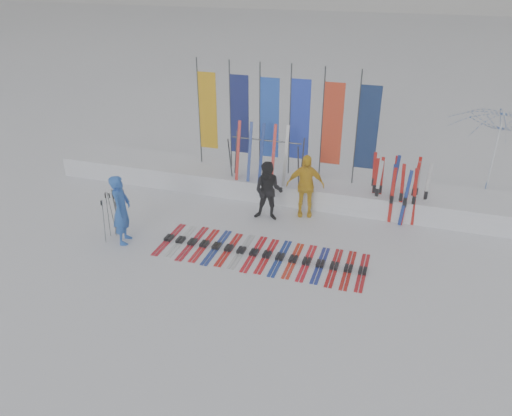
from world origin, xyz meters
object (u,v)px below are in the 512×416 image
(person_black, at_px, (268,191))
(ski_rack, at_px, (266,154))
(person_blue, at_px, (122,210))
(ski_row, at_px, (260,254))
(person_yellow, at_px, (305,186))
(tent_canopy, at_px, (495,155))

(person_black, bearing_deg, ski_rack, 104.85)
(person_blue, bearing_deg, ski_rack, -52.19)
(person_black, xyz_separation_m, ski_row, (0.35, -1.84, -0.78))
(person_yellow, height_order, tent_canopy, tent_canopy)
(tent_canopy, distance_m, ski_rack, 6.52)
(ski_row, bearing_deg, tent_canopy, 43.45)
(person_black, xyz_separation_m, person_yellow, (0.87, 0.54, 0.06))
(tent_canopy, xyz_separation_m, ski_row, (-5.40, -5.12, -1.30))
(person_blue, bearing_deg, person_yellow, -69.79)
(person_yellow, bearing_deg, tent_canopy, 15.82)
(person_yellow, bearing_deg, ski_rack, 138.91)
(tent_canopy, height_order, ski_row, tent_canopy)
(person_blue, xyz_separation_m, person_black, (3.05, 2.25, -0.07))
(tent_canopy, bearing_deg, ski_row, -136.55)
(person_black, bearing_deg, tent_canopy, 24.87)
(ski_row, bearing_deg, person_black, 100.67)
(ski_row, bearing_deg, person_yellow, 77.59)
(person_blue, xyz_separation_m, person_yellow, (3.92, 2.79, -0.02))
(ski_rack, bearing_deg, tent_canopy, 18.39)
(person_yellow, distance_m, ski_row, 2.57)
(person_yellow, xyz_separation_m, tent_canopy, (4.88, 2.74, 0.46))
(ski_row, height_order, ski_rack, ski_rack)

